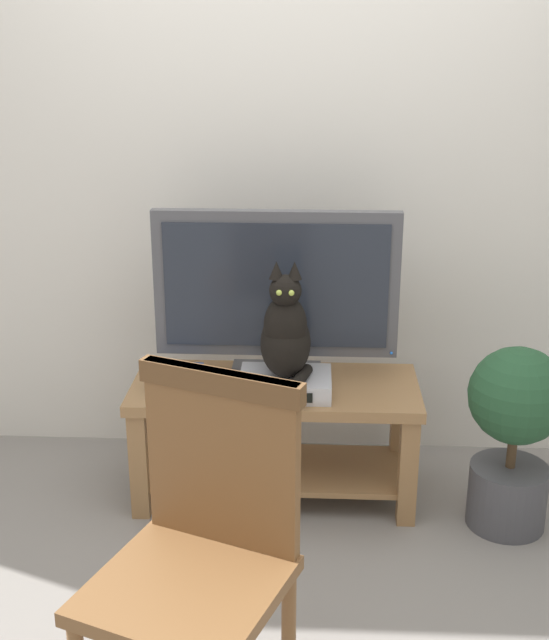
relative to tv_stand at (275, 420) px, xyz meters
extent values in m
plane|color=gray|center=(0.02, -0.61, -0.34)|extent=(12.00, 12.00, 0.00)
cube|color=silver|center=(0.02, 0.50, 1.06)|extent=(7.00, 0.12, 2.80)
cube|color=olive|center=(0.00, 0.00, 0.13)|extent=(1.13, 0.48, 0.04)
cube|color=olive|center=(-0.52, -0.19, -0.11)|extent=(0.07, 0.07, 0.45)
cube|color=olive|center=(0.52, -0.19, -0.11)|extent=(0.07, 0.07, 0.45)
cube|color=olive|center=(-0.52, 0.19, -0.11)|extent=(0.07, 0.07, 0.45)
cube|color=olive|center=(0.52, 0.19, -0.11)|extent=(0.07, 0.07, 0.45)
cube|color=olive|center=(0.00, 0.00, -0.22)|extent=(1.03, 0.40, 0.02)
cube|color=#4C4C51|center=(0.00, 0.08, 0.17)|extent=(0.36, 0.20, 0.03)
cube|color=#4C4C51|center=(0.00, 0.08, 0.22)|extent=(0.06, 0.04, 0.07)
cube|color=#4C4C51|center=(0.00, 0.08, 0.55)|extent=(0.96, 0.05, 0.58)
cube|color=#232833|center=(0.00, 0.05, 0.55)|extent=(0.87, 0.01, 0.49)
sphere|color=#2672F2|center=(0.46, 0.05, 0.28)|extent=(0.01, 0.01, 0.01)
cube|color=#BCBCC1|center=(0.04, -0.07, 0.19)|extent=(0.35, 0.25, 0.07)
cube|color=black|center=(0.04, -0.20, 0.19)|extent=(0.21, 0.01, 0.04)
ellipsoid|color=black|center=(0.04, -0.07, 0.36)|extent=(0.19, 0.25, 0.26)
ellipsoid|color=black|center=(0.04, -0.10, 0.44)|extent=(0.16, 0.16, 0.23)
sphere|color=black|center=(0.04, -0.12, 0.58)|extent=(0.12, 0.12, 0.12)
cone|color=black|center=(0.01, -0.12, 0.66)|extent=(0.05, 0.05, 0.07)
cone|color=black|center=(0.08, -0.12, 0.66)|extent=(0.05, 0.05, 0.07)
sphere|color=#B2C64C|center=(0.02, -0.17, 0.59)|extent=(0.02, 0.02, 0.02)
sphere|color=#B2C64C|center=(0.07, -0.17, 0.59)|extent=(0.02, 0.02, 0.02)
cylinder|color=black|center=(0.10, -0.16, 0.25)|extent=(0.09, 0.21, 0.04)
cylinder|color=brown|center=(-0.27, -1.04, -0.10)|extent=(0.04, 0.04, 0.48)
cube|color=brown|center=(-0.16, -1.29, 0.16)|extent=(0.59, 0.59, 0.04)
cube|color=brown|center=(-0.09, -1.10, 0.43)|extent=(0.42, 0.19, 0.50)
cube|color=brown|center=(-0.09, -1.10, 0.65)|extent=(0.44, 0.21, 0.06)
cube|color=#38664C|center=(-0.36, -0.06, 0.17)|extent=(0.22, 0.15, 0.03)
cube|color=#33477A|center=(-0.38, -0.06, 0.21)|extent=(0.20, 0.17, 0.04)
cylinder|color=#47474C|center=(0.90, -0.18, -0.21)|extent=(0.30, 0.30, 0.25)
cylinder|color=#332319|center=(0.90, -0.18, -0.10)|extent=(0.27, 0.27, 0.02)
cylinder|color=#4C3823|center=(0.90, -0.18, -0.01)|extent=(0.04, 0.04, 0.15)
sphere|color=#234C2D|center=(0.90, -0.18, 0.21)|extent=(0.36, 0.36, 0.36)
camera|label=1|loc=(0.15, -3.04, 1.51)|focal=47.15mm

